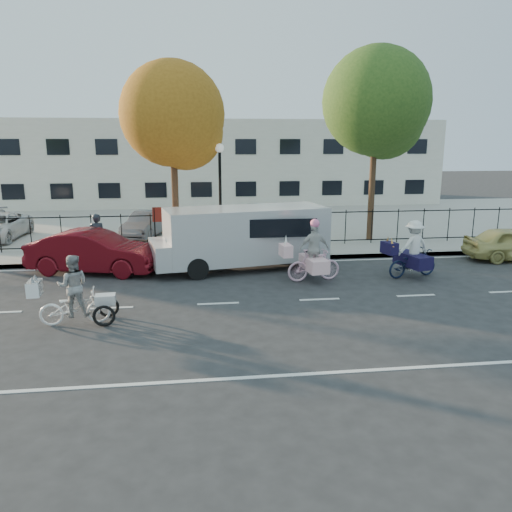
{
  "coord_description": "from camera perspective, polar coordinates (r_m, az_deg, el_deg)",
  "views": [
    {
      "loc": [
        -0.67,
        -13.73,
        4.58
      ],
      "look_at": [
        1.26,
        1.2,
        1.1
      ],
      "focal_mm": 35.0,
      "sensor_mm": 36.0,
      "label": 1
    }
  ],
  "objects": [
    {
      "name": "red_sedan",
      "position": [
        18.51,
        -17.99,
        0.45
      ],
      "size": [
        4.85,
        2.75,
        1.51
      ],
      "primitive_type": "imported",
      "rotation": [
        0.0,
        0.0,
        1.31
      ],
      "color": "#550911",
      "rests_on": "ground"
    },
    {
      "name": "zebra_trike",
      "position": [
        13.49,
        -20.05,
        -4.51
      ],
      "size": [
        2.12,
        0.85,
        1.81
      ],
      "rotation": [
        0.0,
        0.0,
        1.65
      ],
      "color": "white",
      "rests_on": "ground"
    },
    {
      "name": "lamppost",
      "position": [
        20.61,
        -4.14,
        8.91
      ],
      "size": [
        0.36,
        0.36,
        4.33
      ],
      "color": "black",
      "rests_on": "sidewalk"
    },
    {
      "name": "building",
      "position": [
        38.76,
        -6.48,
        10.61
      ],
      "size": [
        34.0,
        10.0,
        6.0
      ],
      "primitive_type": "cube",
      "color": "silver",
      "rests_on": "ground"
    },
    {
      "name": "unicorn_bike",
      "position": [
        16.66,
        6.53,
        -0.27
      ],
      "size": [
        2.11,
        1.48,
        2.1
      ],
      "rotation": [
        0.0,
        0.0,
        1.68
      ],
      "color": "#F0B7CE",
      "rests_on": "ground"
    },
    {
      "name": "sidewalk",
      "position": [
        20.34,
        -5.29,
        0.17
      ],
      "size": [
        60.0,
        2.2,
        0.15
      ],
      "primitive_type": "cube",
      "color": "#A8A399",
      "rests_on": "ground"
    },
    {
      "name": "tree_mid",
      "position": [
        21.11,
        -9.13,
        15.16
      ],
      "size": [
        4.23,
        4.23,
        7.75
      ],
      "color": "#442D1D",
      "rests_on": "ground"
    },
    {
      "name": "road_markings",
      "position": [
        14.49,
        -4.35,
        -5.43
      ],
      "size": [
        60.0,
        9.52,
        0.01
      ],
      "primitive_type": null,
      "color": "silver",
      "rests_on": "ground"
    },
    {
      "name": "ground",
      "position": [
        14.49,
        -4.35,
        -5.45
      ],
      "size": [
        120.0,
        120.0,
        0.0
      ],
      "primitive_type": "plane",
      "color": "#333334"
    },
    {
      "name": "lot_car_c",
      "position": [
        24.16,
        -12.44,
        3.58
      ],
      "size": [
        2.24,
        3.81,
        1.19
      ],
      "primitive_type": "imported",
      "rotation": [
        0.0,
        0.0,
        -0.29
      ],
      "color": "#52535A",
      "rests_on": "parking_lot"
    },
    {
      "name": "lot_car_d",
      "position": [
        25.39,
        -0.23,
        4.55
      ],
      "size": [
        2.45,
        4.29,
        1.37
      ],
      "primitive_type": "imported",
      "rotation": [
        0.0,
        0.0,
        -0.22
      ],
      "color": "#B5B8BD",
      "rests_on": "parking_lot"
    },
    {
      "name": "bull_bike",
      "position": [
        17.85,
        17.43,
        0.14
      ],
      "size": [
        2.18,
        1.53,
        1.97
      ],
      "rotation": [
        0.0,
        0.0,
        1.81
      ],
      "color": "black",
      "rests_on": "ground"
    },
    {
      "name": "tree_east",
      "position": [
        23.28,
        13.85,
        16.22
      ],
      "size": [
        4.69,
        4.69,
        8.6
      ],
      "color": "#442D1D",
      "rests_on": "ground"
    },
    {
      "name": "street_sign",
      "position": [
        20.8,
        -10.55,
        4.06
      ],
      "size": [
        0.85,
        0.06,
        1.8
      ],
      "color": "black",
      "rests_on": "sidewalk"
    },
    {
      "name": "iron_fence",
      "position": [
        21.26,
        -5.45,
        2.99
      ],
      "size": [
        58.0,
        0.06,
        1.5
      ],
      "primitive_type": null,
      "color": "black",
      "rests_on": "sidewalk"
    },
    {
      "name": "curb",
      "position": [
        19.32,
        -5.17,
        -0.52
      ],
      "size": [
        60.0,
        0.1,
        0.15
      ],
      "primitive_type": "cube",
      "color": "#A8A399",
      "rests_on": "ground"
    },
    {
      "name": "pedestrian",
      "position": [
        19.89,
        -17.71,
        2.12
      ],
      "size": [
        0.74,
        0.6,
        1.76
      ],
      "primitive_type": "imported",
      "rotation": [
        0.0,
        0.0,
        3.46
      ],
      "color": "black",
      "rests_on": "sidewalk"
    },
    {
      "name": "white_van",
      "position": [
        18.14,
        -1.5,
        2.4
      ],
      "size": [
        6.63,
        3.19,
        2.24
      ],
      "rotation": [
        0.0,
        0.0,
        0.19
      ],
      "color": "silver",
      "rests_on": "ground"
    },
    {
      "name": "parking_lot",
      "position": [
        29.09,
        -5.97,
        4.04
      ],
      "size": [
        60.0,
        15.6,
        0.15
      ],
      "primitive_type": "cube",
      "color": "#A8A399",
      "rests_on": "ground"
    }
  ]
}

